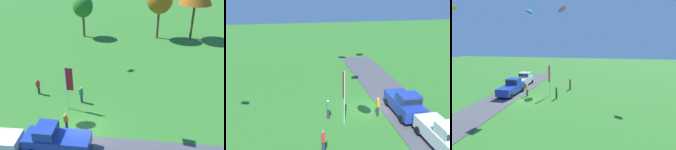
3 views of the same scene
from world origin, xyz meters
The scene contains 10 objects.
ground_plane centered at (0.00, 0.00, 0.00)m, with size 120.00×120.00×0.00m, color #337528.
pavement_strip centered at (0.00, -2.93, 0.03)m, with size 36.00×4.40×0.06m, color #4C4C51.
car_pickup_mid_row centered at (-6.93, -3.00, 1.11)m, with size 5.04×2.12×2.14m.
car_pickup_by_flagpole centered at (-1.67, -2.47, 1.11)m, with size 5.01×2.06×2.14m.
person_on_lawn centered at (-1.45, -0.08, 0.88)m, with size 0.36×0.24×1.71m.
person_watching_sky centered at (-1.10, 4.19, 0.88)m, with size 0.36×0.24×1.71m.
person_beside_suv centered at (-5.86, 5.23, 0.88)m, with size 0.36×0.24×1.71m.
flag_banner centered at (-1.94, 3.01, 2.87)m, with size 0.71×0.08×4.53m.
kite_delta_over_trees centered at (-9.25, 3.20, 12.78)m, with size 1.50×1.50×0.26m, color #EA4C9E.
kite_diamond_low_drifter centered at (0.79, 1.67, 10.84)m, with size 0.89×0.88×0.35m, color blue.
Camera 3 is at (20.41, 9.45, 7.41)m, focal length 28.00 mm.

